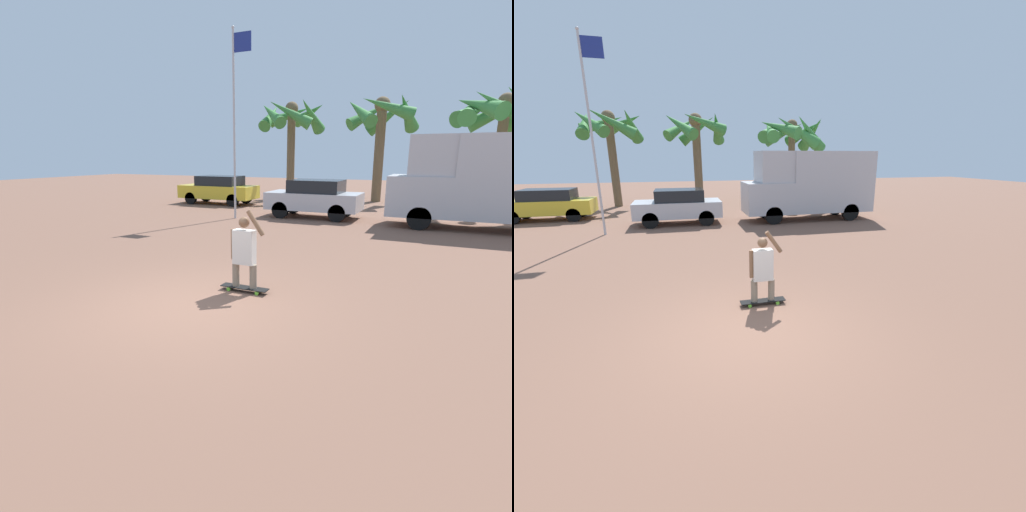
% 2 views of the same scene
% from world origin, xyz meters
% --- Properties ---
extents(ground_plane, '(80.00, 80.00, 0.00)m').
position_xyz_m(ground_plane, '(0.00, 0.00, 0.00)').
color(ground_plane, brown).
extents(skateboard, '(0.97, 0.23, 0.09)m').
position_xyz_m(skateboard, '(0.53, 1.12, 0.08)').
color(skateboard, black).
rests_on(skateboard, ground_plane).
extents(person_skateboarder, '(0.71, 0.22, 1.52)m').
position_xyz_m(person_skateboarder, '(0.53, 1.12, 0.85)').
color(person_skateboarder, gray).
rests_on(person_skateboarder, skateboard).
extents(camper_van, '(6.31, 2.06, 3.30)m').
position_xyz_m(camper_van, '(5.29, 10.65, 1.78)').
color(camper_van, black).
rests_on(camper_van, ground_plane).
extents(parked_car_silver, '(3.92, 1.86, 1.60)m').
position_xyz_m(parked_car_silver, '(-1.10, 11.03, 0.84)').
color(parked_car_silver, black).
rests_on(parked_car_silver, ground_plane).
extents(parked_car_yellow, '(4.19, 1.78, 1.52)m').
position_xyz_m(parked_car_yellow, '(-7.31, 13.65, 0.80)').
color(parked_car_yellow, black).
rests_on(parked_car_yellow, ground_plane).
extents(palm_tree_near_van, '(4.47, 4.35, 5.51)m').
position_xyz_m(palm_tree_near_van, '(5.85, 15.58, 4.40)').
color(palm_tree_near_van, brown).
rests_on(palm_tree_near_van, ground_plane).
extents(palm_tree_center_background, '(4.20, 4.41, 5.93)m').
position_xyz_m(palm_tree_center_background, '(0.35, 18.49, 4.59)').
color(palm_tree_center_background, brown).
rests_on(palm_tree_center_background, ground_plane).
extents(palm_tree_far_left, '(4.17, 4.28, 5.89)m').
position_xyz_m(palm_tree_far_left, '(-4.82, 17.99, 4.69)').
color(palm_tree_far_left, brown).
rests_on(palm_tree_far_left, ground_plane).
extents(flagpole, '(0.83, 0.12, 7.39)m').
position_xyz_m(flagpole, '(-3.99, 9.39, 4.17)').
color(flagpole, '#B7B7BC').
rests_on(flagpole, ground_plane).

